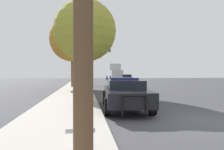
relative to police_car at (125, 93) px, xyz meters
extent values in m
plane|color=#3D3D42|center=(2.42, -2.90, -0.74)|extent=(110.00, 110.00, 0.00)
cube|color=#ADA89E|center=(-2.68, -2.90, -0.68)|extent=(3.00, 110.00, 0.13)
cube|color=black|center=(0.00, -0.05, -0.08)|extent=(2.12, 4.94, 0.59)
cube|color=black|center=(0.01, 0.19, 0.41)|extent=(1.71, 2.61, 0.39)
cylinder|color=black|center=(0.78, -1.60, -0.38)|extent=(0.29, 0.73, 0.72)
cylinder|color=black|center=(-0.98, -1.48, -0.38)|extent=(0.29, 0.73, 0.72)
cylinder|color=black|center=(0.98, 1.39, -0.38)|extent=(0.29, 0.73, 0.72)
cylinder|color=black|center=(-0.79, 1.50, -0.38)|extent=(0.29, 0.73, 0.72)
cylinder|color=black|center=(0.24, -2.60, -0.18)|extent=(0.07, 0.07, 0.73)
cylinder|color=black|center=(-0.57, -2.55, -0.18)|extent=(0.07, 0.07, 0.73)
cylinder|color=black|center=(-0.17, -2.58, 0.15)|extent=(0.86, 0.13, 0.07)
cube|color=navy|center=(0.01, 0.19, 0.64)|extent=(1.31, 0.28, 0.09)
cube|color=navy|center=(0.90, -0.11, -0.05)|extent=(0.23, 3.47, 0.17)
cylinder|color=#B7BCC1|center=(-1.95, -5.32, -0.32)|extent=(0.26, 0.26, 0.58)
sphere|color=#B7BCC1|center=(-1.95, -5.32, 0.00)|extent=(0.27, 0.27, 0.27)
cylinder|color=#B7BCC1|center=(-2.17, -5.32, -0.26)|extent=(0.18, 0.10, 0.10)
cylinder|color=#B7BCC1|center=(-1.73, -5.32, -0.26)|extent=(0.18, 0.10, 0.10)
cylinder|color=#424247|center=(-2.38, 21.99, 2.17)|extent=(0.16, 0.16, 5.57)
cylinder|color=#424247|center=(-0.30, 21.99, 4.81)|extent=(4.17, 0.11, 0.11)
cube|color=black|center=(1.79, 21.99, 4.36)|extent=(0.30, 0.24, 0.90)
sphere|color=red|center=(1.79, 21.86, 4.66)|extent=(0.20, 0.20, 0.20)
sphere|color=orange|center=(1.79, 21.86, 4.36)|extent=(0.20, 0.20, 0.20)
sphere|color=green|center=(1.79, 21.86, 4.06)|extent=(0.20, 0.20, 0.20)
cube|color=slate|center=(4.21, 40.90, -0.07)|extent=(1.97, 4.41, 0.68)
cube|color=black|center=(4.20, 40.69, 0.48)|extent=(1.63, 2.32, 0.42)
cylinder|color=black|center=(3.40, 42.28, -0.41)|extent=(0.27, 0.67, 0.66)
cylinder|color=black|center=(5.14, 42.21, -0.41)|extent=(0.27, 0.67, 0.66)
cylinder|color=black|center=(3.28, 39.60, -0.41)|extent=(0.27, 0.67, 0.66)
cylinder|color=black|center=(5.02, 39.52, -0.41)|extent=(0.27, 0.67, 0.66)
cube|color=slate|center=(5.03, 25.49, -0.13)|extent=(2.01, 4.06, 0.57)
cube|color=black|center=(5.04, 25.68, 0.37)|extent=(1.62, 2.16, 0.44)
cylinder|color=black|center=(5.75, 24.20, -0.42)|extent=(0.29, 0.67, 0.65)
cylinder|color=black|center=(4.10, 24.34, -0.42)|extent=(0.29, 0.67, 0.65)
cylinder|color=black|center=(5.96, 26.63, -0.42)|extent=(0.29, 0.67, 0.65)
cylinder|color=black|center=(4.30, 26.77, -0.42)|extent=(0.29, 0.67, 0.65)
cube|color=#B7B7BC|center=(4.32, 32.30, 0.57)|extent=(2.33, 2.24, 1.67)
cube|color=#B2B2B7|center=(4.16, 36.14, 1.20)|extent=(2.47, 5.62, 2.95)
cylinder|color=black|center=(5.41, 32.56, -0.27)|extent=(0.32, 0.95, 0.94)
cylinder|color=black|center=(3.22, 32.47, -0.27)|extent=(0.32, 0.95, 0.94)
cylinder|color=black|center=(5.22, 37.22, -0.27)|extent=(0.32, 0.95, 0.94)
cylinder|color=black|center=(3.02, 37.13, -0.27)|extent=(0.32, 0.95, 0.94)
cylinder|color=brown|center=(-3.17, 14.34, 1.31)|extent=(0.35, 0.35, 3.85)
sphere|color=#B77F28|center=(-3.17, 14.34, 4.60)|extent=(4.97, 4.97, 4.97)
cylinder|color=brown|center=(-1.82, 7.74, 1.15)|extent=(0.36, 0.36, 3.52)
sphere|color=#999933|center=(-1.82, 7.74, 4.28)|extent=(4.99, 4.99, 4.99)
camera|label=1|loc=(-1.86, -9.90, 0.96)|focal=35.00mm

